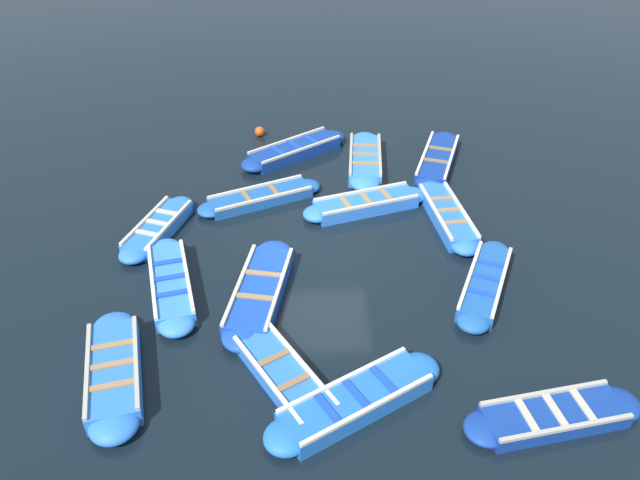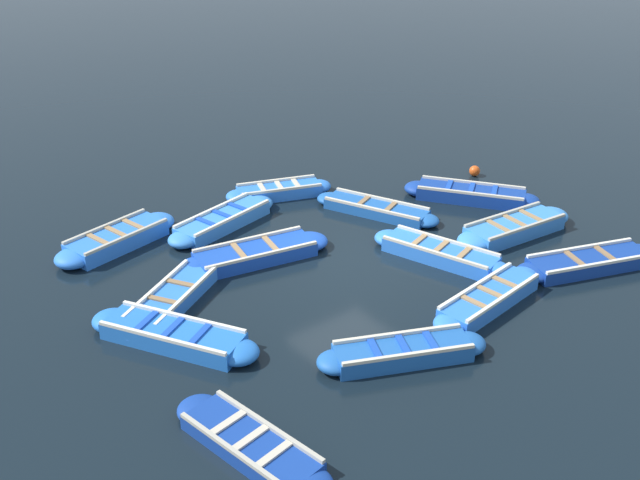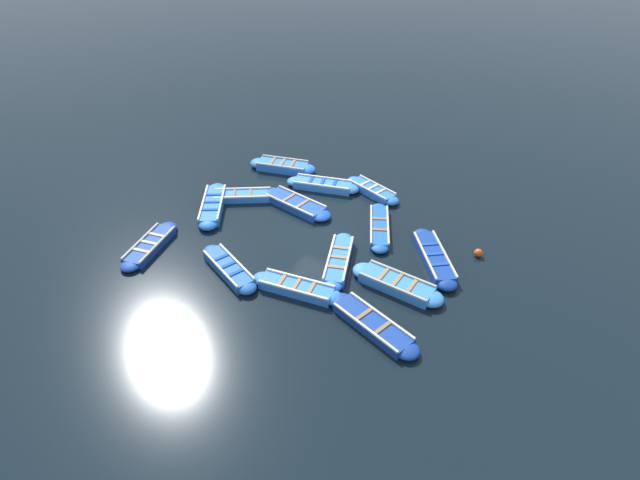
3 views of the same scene
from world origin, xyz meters
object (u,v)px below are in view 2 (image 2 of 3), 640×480
at_px(boat_drifting, 403,352).
at_px(buoy_orange_near, 475,171).
at_px(boat_stern_in, 489,299).
at_px(boat_centre, 440,253).
at_px(boat_bow_out, 173,298).
at_px(boat_far_corner, 251,445).
at_px(boat_tucked, 514,228).
at_px(boat_inner_gap, 223,220).
at_px(boat_near_quay, 117,239).
at_px(boat_broadside, 279,191).
at_px(boat_mid_row, 589,262).
at_px(boat_outer_left, 376,209).
at_px(boat_outer_right, 255,254).
at_px(boat_end_of_row, 173,336).
at_px(boat_alongside, 471,194).

distance_m(boat_drifting, buoy_orange_near, 9.99).
bearing_deg(boat_stern_in, boat_centre, 162.89).
relative_size(boat_bow_out, boat_far_corner, 0.95).
bearing_deg(boat_tucked, boat_inner_gap, -130.98).
bearing_deg(boat_near_quay, boat_broadside, 90.40).
distance_m(boat_near_quay, boat_inner_gap, 2.80).
bearing_deg(buoy_orange_near, boat_inner_gap, -101.95).
relative_size(boat_drifting, boat_broadside, 1.09).
bearing_deg(boat_mid_row, boat_broadside, -156.34).
bearing_deg(boat_far_corner, boat_broadside, 142.69).
bearing_deg(boat_far_corner, boat_centre, 110.73).
bearing_deg(boat_inner_gap, boat_near_quay, -103.79).
bearing_deg(boat_mid_row, boat_centre, -134.29).
bearing_deg(boat_far_corner, boat_near_quay, 171.10).
height_order(boat_outer_left, buoy_orange_near, boat_outer_left).
relative_size(boat_outer_right, buoy_orange_near, 12.08).
height_order(boat_tucked, boat_far_corner, boat_tucked).
xyz_separation_m(boat_near_quay, boat_stern_in, (7.67, 5.36, -0.02)).
height_order(boat_near_quay, boat_bow_out, boat_near_quay).
relative_size(boat_outer_left, boat_near_quay, 1.01).
height_order(boat_far_corner, buoy_orange_near, boat_far_corner).
height_order(boat_tucked, boat_outer_right, boat_tucked).
distance_m(boat_outer_right, boat_near_quay, 3.65).
bearing_deg(boat_drifting, boat_bow_out, -150.27).
bearing_deg(boat_tucked, boat_near_quay, -123.84).
height_order(boat_tucked, boat_broadside, boat_tucked).
xyz_separation_m(boat_outer_left, boat_tucked, (3.16, 2.04, 0.05)).
distance_m(boat_outer_right, boat_mid_row, 8.12).
distance_m(boat_mid_row, boat_end_of_row, 10.01).
bearing_deg(boat_end_of_row, boat_centre, 83.14).
bearing_deg(boat_outer_left, boat_end_of_row, -74.00).
bearing_deg(boat_outer_left, boat_drifting, -36.86).
bearing_deg(buoy_orange_near, boat_near_quay, -102.42).
bearing_deg(boat_outer_left, boat_inner_gap, -116.70).
bearing_deg(boat_end_of_row, boat_stern_in, 64.46).
height_order(boat_bow_out, boat_end_of_row, boat_end_of_row).
distance_m(boat_drifting, boat_alongside, 8.11).
height_order(boat_alongside, boat_far_corner, boat_alongside).
relative_size(boat_alongside, boat_broadside, 1.13).
height_order(boat_outer_right, boat_end_of_row, boat_end_of_row).
relative_size(boat_alongside, boat_end_of_row, 0.97).
height_order(boat_bow_out, boat_stern_in, boat_stern_in).
bearing_deg(boat_alongside, boat_centre, -58.90).
xyz_separation_m(boat_stern_in, buoy_orange_near, (-5.30, 5.40, -0.02)).
bearing_deg(boat_alongside, boat_end_of_row, -83.59).
height_order(boat_inner_gap, buoy_orange_near, boat_inner_gap).
relative_size(boat_tucked, buoy_orange_near, 11.27).
height_order(boat_centre, buoy_orange_near, boat_centre).
relative_size(boat_centre, buoy_orange_near, 11.13).
bearing_deg(boat_mid_row, boat_alongside, 170.94).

